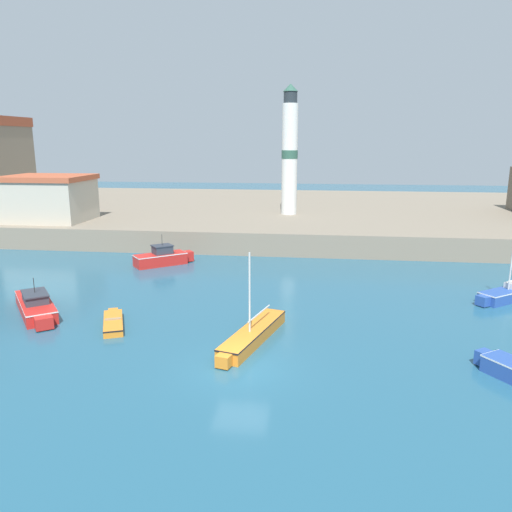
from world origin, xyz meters
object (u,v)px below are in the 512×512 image
motorboat_red_0 (36,305)px  dinghy_orange_4 (113,322)px  motorboat_red_5 (162,257)px  sailboat_blue_6 (511,293)px  lighthouse (290,152)px  sailboat_orange_2 (253,334)px  harbor_shed_near_wharf (49,198)px

motorboat_red_0 → dinghy_orange_4: motorboat_red_0 is taller
dinghy_orange_4 → motorboat_red_5: motorboat_red_5 is taller
motorboat_red_5 → sailboat_blue_6: bearing=-13.7°
dinghy_orange_4 → motorboat_red_5: size_ratio=0.84×
motorboat_red_0 → sailboat_blue_6: size_ratio=1.11×
sailboat_blue_6 → lighthouse: 28.91m
sailboat_blue_6 → motorboat_red_5: bearing=166.3°
sailboat_orange_2 → sailboat_blue_6: (15.77, 9.00, 0.07)m
dinghy_orange_4 → harbor_shed_near_wharf: (-16.10, 22.70, 4.18)m
lighthouse → harbor_shed_near_wharf: bearing=-162.1°
sailboat_orange_2 → motorboat_red_0: bearing=169.1°
motorboat_red_0 → harbor_shed_near_wharf: harbor_shed_near_wharf is taller
lighthouse → sailboat_orange_2: bearing=-89.8°
sailboat_orange_2 → sailboat_blue_6: sailboat_orange_2 is taller
dinghy_orange_4 → lighthouse: (7.90, 30.47, 8.62)m
sailboat_blue_6 → harbor_shed_near_wharf: (-39.88, 14.88, 3.96)m
harbor_shed_near_wharf → motorboat_red_5: bearing=-30.9°
motorboat_red_0 → sailboat_blue_6: sailboat_blue_6 is taller
motorboat_red_0 → sailboat_orange_2: size_ratio=0.84×
sailboat_orange_2 → dinghy_orange_4: bearing=171.6°
motorboat_red_5 → harbor_shed_near_wharf: harbor_shed_near_wharf is taller
motorboat_red_5 → harbor_shed_near_wharf: (-14.51, 8.68, 3.78)m
motorboat_red_0 → sailboat_blue_6: (29.17, 6.43, -0.06)m
sailboat_orange_2 → motorboat_red_5: 17.98m
harbor_shed_near_wharf → dinghy_orange_4: bearing=-54.7°
dinghy_orange_4 → harbor_shed_near_wharf: size_ratio=0.49×
sailboat_orange_2 → lighthouse: lighthouse is taller
motorboat_red_5 → lighthouse: lighthouse is taller
sailboat_orange_2 → motorboat_red_5: (-9.60, 15.20, 0.24)m
motorboat_red_0 → lighthouse: bearing=65.4°
dinghy_orange_4 → harbor_shed_near_wharf: 28.14m
dinghy_orange_4 → sailboat_blue_6: (23.78, 7.82, 0.22)m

